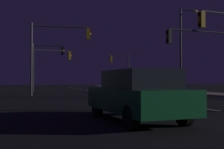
% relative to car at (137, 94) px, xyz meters
% --- Properties ---
extents(ground_plane, '(112.00, 112.00, 0.00)m').
position_rel_car_xyz_m(ground_plane, '(4.26, 11.00, -0.82)').
color(ground_plane, black).
rests_on(ground_plane, ground).
extents(sidewalk_right, '(2.76, 77.00, 0.14)m').
position_rel_car_xyz_m(sidewalk_right, '(11.90, 11.00, -0.75)').
color(sidewalk_right, '#9E937F').
rests_on(sidewalk_right, ground).
extents(lane_markings_center, '(0.14, 50.00, 0.01)m').
position_rel_car_xyz_m(lane_markings_center, '(4.26, 14.50, -0.82)').
color(lane_markings_center, silver).
rests_on(lane_markings_center, ground).
extents(lane_edge_line, '(0.14, 53.00, 0.01)m').
position_rel_car_xyz_m(lane_edge_line, '(10.27, 16.00, -0.82)').
color(lane_edge_line, silver).
rests_on(lane_edge_line, ground).
extents(car, '(2.06, 4.49, 1.57)m').
position_rel_car_xyz_m(car, '(0.00, 0.00, 0.00)').
color(car, '#14592D').
rests_on(car, ground).
extents(traffic_light_far_center, '(3.68, 0.75, 5.53)m').
position_rel_car_xyz_m(traffic_light_far_center, '(-0.69, 26.14, 3.06)').
color(traffic_light_far_center, '#4C4C51').
rests_on(traffic_light_far_center, ground).
extents(traffic_light_mid_left, '(5.21, 0.57, 4.88)m').
position_rel_car_xyz_m(traffic_light_mid_left, '(8.72, 9.43, 2.83)').
color(traffic_light_mid_left, '#38383D').
rests_on(traffic_light_mid_left, sidewalk_right).
extents(traffic_light_near_right, '(4.73, 0.83, 5.78)m').
position_rel_car_xyz_m(traffic_light_near_right, '(-0.71, 14.77, 3.28)').
color(traffic_light_near_right, '#4C4C51').
rests_on(traffic_light_near_right, ground).
extents(traffic_light_overhead_east, '(2.90, 0.46, 4.85)m').
position_rel_car_xyz_m(traffic_light_overhead_east, '(9.87, 30.14, 2.70)').
color(traffic_light_overhead_east, '#2D3033').
rests_on(traffic_light_overhead_east, sidewalk_right).
extents(traffic_light_mid_right, '(4.46, 0.67, 4.90)m').
position_rel_car_xyz_m(traffic_light_mid_right, '(-0.21, 25.16, 2.67)').
color(traffic_light_mid_right, '#2D3033').
rests_on(traffic_light_mid_right, ground).
extents(street_lamp_mid_block, '(1.71, 0.68, 7.96)m').
position_rel_car_xyz_m(street_lamp_mid_block, '(11.32, 15.80, 4.03)').
color(street_lamp_mid_block, '#2D3033').
rests_on(street_lamp_mid_block, sidewalk_right).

